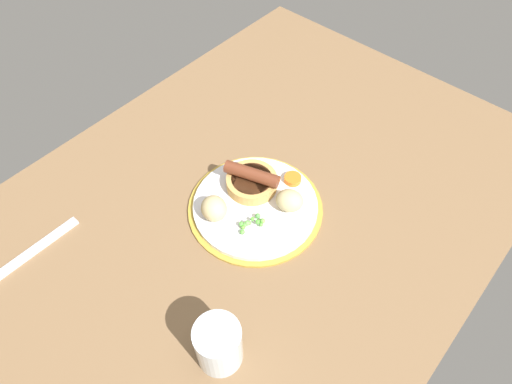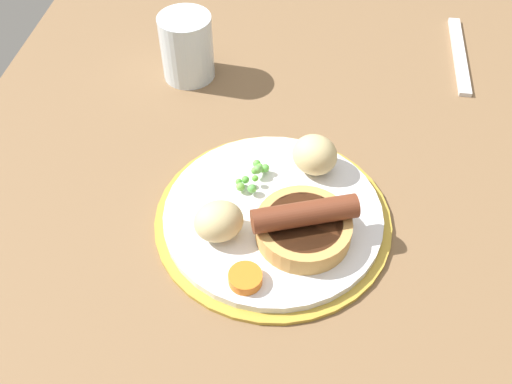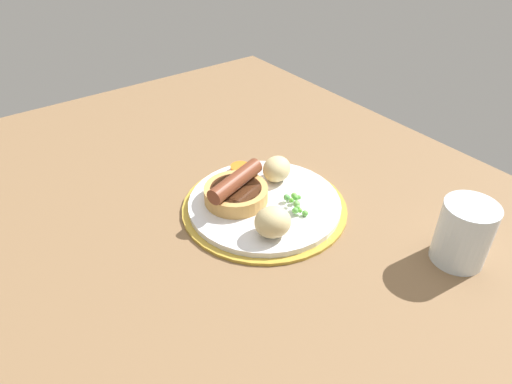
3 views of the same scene
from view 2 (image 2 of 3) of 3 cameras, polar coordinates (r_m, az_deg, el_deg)
The scene contains 9 objects.
dining_table at distance 60.52cm, azimuth 2.35°, elevation -5.18°, with size 110.00×80.00×3.00cm, color brown.
dinner_plate at distance 60.08cm, azimuth 1.70°, elevation -2.48°, with size 24.93×24.93×1.40cm.
sausage_pudding at distance 56.33cm, azimuth 4.80°, elevation -3.32°, with size 9.58×10.58×4.69cm.
pea_pile at distance 61.69cm, azimuth -0.20°, elevation 1.74°, with size 5.09×3.45×1.70cm.
potato_chunk_0 at distance 56.21cm, azimuth -3.76°, elevation -2.93°, with size 4.98×4.31×3.94cm, color #CCB77F.
potato_chunk_1 at distance 62.33cm, azimuth 5.89°, elevation 3.72°, with size 4.53×5.00×4.35cm, color #CCB77F.
carrot_slice_0 at distance 53.93cm, azimuth -1.08°, elevation -8.60°, with size 3.24×3.24×1.10cm, color orange.
fork at distance 86.79cm, azimuth 19.66°, elevation 12.81°, with size 18.00×1.60×0.60cm, color silver.
drinking_glass at distance 76.79cm, azimuth -6.93°, elevation 14.17°, with size 6.85×6.85×8.70cm, color silver.
Camera 2 is at (-35.87, -2.09, 50.21)cm, focal length 40.00 mm.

